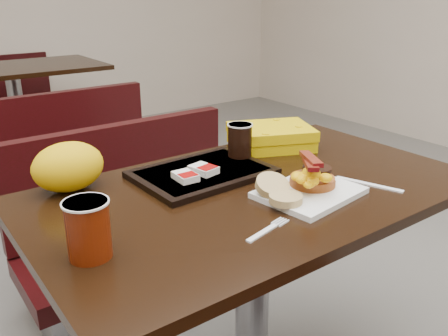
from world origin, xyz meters
TOP-DOWN VIEW (x-y plane):
  - table_near at (0.00, 0.00)m, footprint 1.20×0.70m
  - bench_near_n at (0.00, 0.70)m, footprint 1.00×0.46m
  - table_far at (0.00, 2.60)m, footprint 1.20×0.70m
  - bench_far_s at (0.00, 1.90)m, footprint 1.00×0.46m
  - platter at (0.08, -0.12)m, footprint 0.28×0.23m
  - pancake_stack at (0.11, -0.10)m, footprint 0.13×0.13m
  - sausage_patty at (0.15, -0.08)m, footprint 0.09×0.09m
  - scrambled_eggs at (0.07, -0.14)m, footprint 0.09×0.08m
  - bacon_strips at (0.08, -0.12)m, footprint 0.15×0.16m
  - muffin_bottom at (-0.02, -0.14)m, footprint 0.08×0.08m
  - muffin_top at (-0.01, -0.08)m, footprint 0.10×0.10m
  - coffee_cup_near at (-0.49, -0.08)m, footprint 0.09×0.09m
  - fork at (-0.15, -0.21)m, footprint 0.14×0.06m
  - knife at (0.26, -0.17)m, footprint 0.08×0.18m
  - condiment_ketchup at (0.03, 0.09)m, footprint 0.05×0.04m
  - tray at (-0.07, 0.16)m, footprint 0.38×0.28m
  - hashbrown_sleeve_left at (-0.14, 0.12)m, footprint 0.05×0.07m
  - hashbrown_sleeve_right at (-0.08, 0.14)m, footprint 0.07×0.08m
  - coffee_cup_far at (0.10, 0.19)m, footprint 0.08×0.08m
  - clamshell at (0.27, 0.24)m, footprint 0.32×0.29m
  - paper_bag at (-0.41, 0.28)m, footprint 0.20×0.16m

SIDE VIEW (x-z plane):
  - bench_near_n at x=0.00m, z-range 0.00..0.72m
  - bench_far_s at x=0.00m, z-range 0.00..0.72m
  - table_near at x=0.00m, z-range 0.00..0.75m
  - table_far at x=0.00m, z-range 0.00..0.75m
  - fork at x=-0.15m, z-range 0.75..0.75m
  - knife at x=0.26m, z-range 0.75..0.75m
  - condiment_ketchup at x=0.03m, z-range 0.75..0.76m
  - platter at x=0.08m, z-range 0.75..0.77m
  - tray at x=-0.07m, z-range 0.75..0.77m
  - muffin_bottom at x=-0.02m, z-range 0.77..0.78m
  - hashbrown_sleeve_left at x=-0.14m, z-range 0.77..0.79m
  - hashbrown_sleeve_right at x=-0.08m, z-range 0.77..0.79m
  - pancake_stack at x=0.11m, z-range 0.77..0.79m
  - clamshell at x=0.27m, z-range 0.75..0.82m
  - muffin_top at x=-0.01m, z-range 0.76..0.81m
  - sausage_patty at x=0.15m, z-range 0.79..0.80m
  - coffee_cup_near at x=-0.49m, z-range 0.75..0.87m
  - scrambled_eggs at x=0.07m, z-range 0.79..0.83m
  - paper_bag at x=-0.41m, z-range 0.75..0.88m
  - coffee_cup_far at x=0.10m, z-range 0.77..0.87m
  - bacon_strips at x=0.08m, z-range 0.84..0.85m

